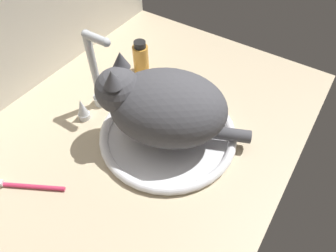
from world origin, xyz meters
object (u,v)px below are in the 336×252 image
(sink_basin, at_px, (168,134))
(cat, at_px, (160,105))
(toothbrush, at_px, (26,186))
(amber_bottle, at_px, (141,58))
(faucet, at_px, (98,81))

(sink_basin, distance_m, cat, 0.10)
(sink_basin, height_order, toothbrush, sink_basin)
(amber_bottle, xyz_separation_m, toothbrush, (-0.48, -0.03, -0.04))
(cat, xyz_separation_m, amber_bottle, (0.19, 0.20, -0.06))
(sink_basin, xyz_separation_m, amber_bottle, (0.18, 0.21, 0.04))
(sink_basin, relative_size, cat, 0.97)
(amber_bottle, bearing_deg, sink_basin, -129.74)
(faucet, height_order, amber_bottle, faucet)
(faucet, bearing_deg, sink_basin, -90.00)
(faucet, xyz_separation_m, cat, (-0.01, -0.20, 0.03))
(toothbrush, bearing_deg, faucet, 6.74)
(sink_basin, bearing_deg, amber_bottle, 50.26)
(faucet, distance_m, amber_bottle, 0.18)
(cat, bearing_deg, toothbrush, 149.95)
(amber_bottle, distance_m, toothbrush, 0.48)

